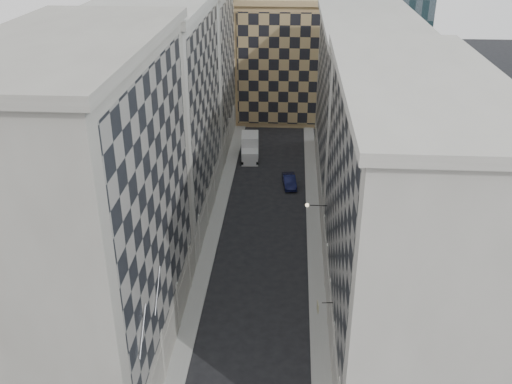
% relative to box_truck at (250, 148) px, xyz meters
% --- Properties ---
extents(sidewalk_west, '(1.50, 100.00, 0.15)m').
position_rel_box_truck_xyz_m(sidewalk_west, '(-2.35, -19.12, -1.26)').
color(sidewalk_west, gray).
rests_on(sidewalk_west, ground).
extents(sidewalk_east, '(1.50, 100.00, 0.15)m').
position_rel_box_truck_xyz_m(sidewalk_east, '(8.15, -19.12, -1.26)').
color(sidewalk_east, gray).
rests_on(sidewalk_east, ground).
extents(bldg_left_a, '(10.80, 22.80, 23.70)m').
position_rel_box_truck_xyz_m(bldg_left_a, '(-7.99, -38.12, 10.49)').
color(bldg_left_a, gray).
rests_on(bldg_left_a, ground).
extents(bldg_left_b, '(10.80, 22.80, 22.70)m').
position_rel_box_truck_xyz_m(bldg_left_b, '(-7.99, -16.12, 9.99)').
color(bldg_left_b, '#9C9A91').
rests_on(bldg_left_b, ground).
extents(bldg_left_c, '(10.80, 22.80, 21.70)m').
position_rel_box_truck_xyz_m(bldg_left_c, '(-7.98, 5.88, 9.49)').
color(bldg_left_c, gray).
rests_on(bldg_left_c, ground).
extents(bldg_right_a, '(10.80, 26.80, 20.70)m').
position_rel_box_truck_xyz_m(bldg_right_a, '(13.77, -34.12, 8.99)').
color(bldg_right_a, '#AAA69C').
rests_on(bldg_right_a, ground).
extents(bldg_right_b, '(10.80, 28.80, 19.70)m').
position_rel_box_truck_xyz_m(bldg_right_b, '(13.79, -7.12, 8.52)').
color(bldg_right_b, '#AAA69C').
rests_on(bldg_right_b, ground).
extents(tan_block, '(16.80, 14.80, 18.80)m').
position_rel_box_truck_xyz_m(tan_block, '(4.90, 18.78, 8.10)').
color(tan_block, tan).
rests_on(tan_block, ground).
extents(flagpoles_left, '(0.10, 6.33, 2.33)m').
position_rel_box_truck_xyz_m(flagpoles_left, '(-3.00, -43.12, 6.67)').
color(flagpoles_left, gray).
rests_on(flagpoles_left, ground).
extents(bracket_lamp, '(1.98, 0.36, 0.36)m').
position_rel_box_truck_xyz_m(bracket_lamp, '(7.27, -25.12, 4.87)').
color(bracket_lamp, black).
rests_on(bracket_lamp, ground).
extents(box_truck, '(2.63, 5.71, 3.06)m').
position_rel_box_truck_xyz_m(box_truck, '(0.00, 0.00, 0.00)').
color(box_truck, silver).
rests_on(box_truck, ground).
extents(dark_car, '(1.95, 4.29, 1.36)m').
position_rel_box_truck_xyz_m(dark_car, '(5.42, -8.56, -0.65)').
color(dark_car, '#0E1236').
rests_on(dark_car, ground).
extents(shop_sign, '(1.18, 0.73, 0.81)m').
position_rel_box_truck_xyz_m(shop_sign, '(7.85, -36.76, 2.50)').
color(shop_sign, black).
rests_on(shop_sign, ground).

